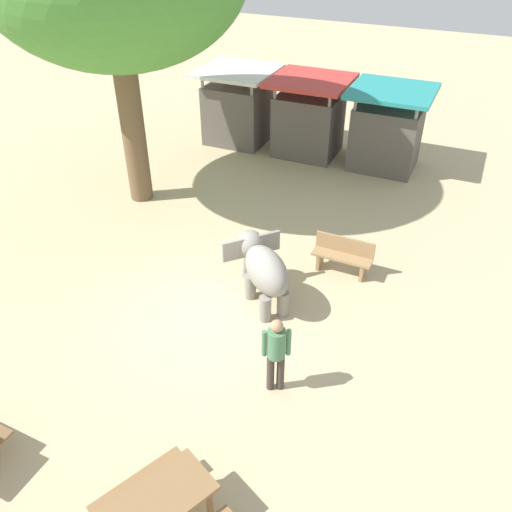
{
  "coord_description": "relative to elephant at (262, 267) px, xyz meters",
  "views": [
    {
      "loc": [
        4.4,
        -7.38,
        7.54
      ],
      "look_at": [
        0.5,
        1.42,
        0.8
      ],
      "focal_mm": 37.22,
      "sensor_mm": 36.0,
      "label": 1
    }
  ],
  "objects": [
    {
      "name": "elephant",
      "position": [
        0.0,
        0.0,
        0.0
      ],
      "size": [
        1.88,
        1.86,
        1.39
      ],
      "rotation": [
        0.0,
        0.0,
        2.39
      ],
      "color": "gray",
      "rests_on": "ground_plane"
    },
    {
      "name": "market_stall_white",
      "position": [
        -4.34,
        7.88,
        0.25
      ],
      "size": [
        2.5,
        2.5,
        2.52
      ],
      "color": "#59514C",
      "rests_on": "ground_plane"
    },
    {
      "name": "person_handler",
      "position": [
        1.21,
        -2.21,
        0.06
      ],
      "size": [
        0.46,
        0.32,
        1.62
      ],
      "rotation": [
        0.0,
        0.0,
        2.04
      ],
      "color": "#3F3833",
      "rests_on": "ground_plane"
    },
    {
      "name": "wooden_bench",
      "position": [
        1.3,
        1.75,
        -0.42
      ],
      "size": [
        1.41,
        0.42,
        0.88
      ],
      "rotation": [
        0.0,
        0.0,
        3.13
      ],
      "color": "#9E7A51",
      "rests_on": "ground_plane"
    },
    {
      "name": "ground_plane",
      "position": [
        -0.85,
        -0.97,
        -0.89
      ],
      "size": [
        60.0,
        60.0,
        0.0
      ],
      "primitive_type": "plane",
      "color": "tan"
    },
    {
      "name": "market_stall_teal",
      "position": [
        0.86,
        7.88,
        0.25
      ],
      "size": [
        2.5,
        2.5,
        2.52
      ],
      "color": "#59514C",
      "rests_on": "ground_plane"
    },
    {
      "name": "market_stall_red",
      "position": [
        -1.74,
        7.88,
        0.25
      ],
      "size": [
        2.5,
        2.5,
        2.52
      ],
      "color": "#59514C",
      "rests_on": "ground_plane"
    },
    {
      "name": "picnic_table_far",
      "position": [
        0.75,
        -5.27,
        -0.3
      ],
      "size": [
        1.98,
        1.99,
        0.78
      ],
      "rotation": [
        0.0,
        0.0,
        1.13
      ],
      "color": "olive",
      "rests_on": "ground_plane"
    }
  ]
}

